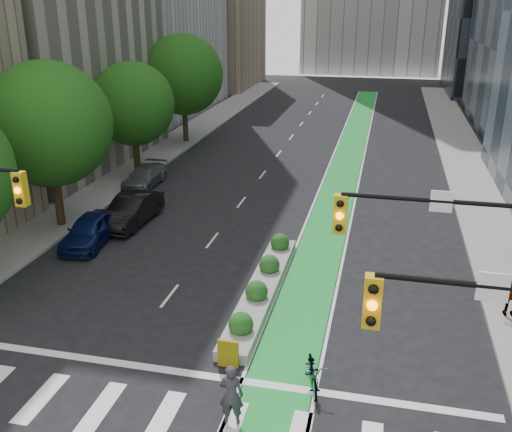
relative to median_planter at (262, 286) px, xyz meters
The scene contains 14 objects.
ground 7.15m from the median_planter, 99.68° to the right, with size 160.00×160.00×0.00m, color black.
sidewalk_left 22.18m from the median_planter, 125.89° to the left, with size 3.60×90.00×0.15m, color gray.
sidewalk_right 20.86m from the median_planter, 59.45° to the left, with size 3.60×90.00×0.15m, color gray.
bike_lane_paint 23.04m from the median_planter, 85.52° to the left, with size 2.20×70.00×0.01m, color green.
tree_mid 14.16m from the median_planter, 157.87° to the left, with size 6.40×6.40×8.78m.
tree_midfar 19.84m from the median_planter, 129.19° to the left, with size 5.60×5.60×7.76m.
tree_far 28.29m from the median_planter, 116.05° to the left, with size 6.60×6.60×9.00m.
signal_right 10.89m from the median_planter, 41.32° to the right, with size 5.82×0.51×7.20m.
median_planter is the anchor object (origin of this frame).
bicycle 6.26m from the median_planter, 62.73° to the right, with size 0.71×2.03×1.07m, color gray.
cyclist 7.82m from the median_planter, 84.11° to the right, with size 0.71×0.47×1.96m, color #332E37.
parked_car_left_near 10.00m from the median_planter, 161.75° to the left, with size 1.79×4.44×1.51m, color #0C1748.
parked_car_left_mid 10.61m from the median_planter, 144.40° to the left, with size 1.72×4.93×1.62m, color black.
parked_car_left_far 16.62m from the median_planter, 130.10° to the left, with size 1.82×4.47×1.30m, color #5C5E61.
Camera 1 is at (5.68, -13.55, 11.47)m, focal length 40.00 mm.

